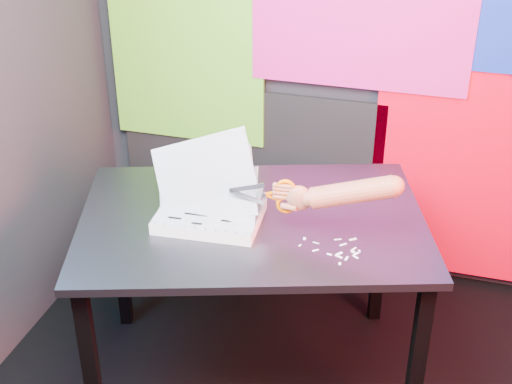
% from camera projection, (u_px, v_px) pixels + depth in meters
% --- Properties ---
extents(room, '(3.01, 3.01, 2.71)m').
position_uv_depth(room, '(374.00, 150.00, 1.68)').
color(room, black).
rests_on(room, ground).
extents(backdrop, '(2.88, 0.05, 2.08)m').
position_uv_depth(backdrop, '(428.00, 92.00, 3.08)').
color(backdrop, '#F5001F').
rests_on(backdrop, ground).
extents(work_table, '(1.43, 1.17, 0.75)m').
position_uv_depth(work_table, '(252.00, 238.00, 2.61)').
color(work_table, black).
rests_on(work_table, ground).
extents(printout_stack, '(0.43, 0.29, 0.35)m').
position_uv_depth(printout_stack, '(209.00, 213.00, 2.53)').
color(printout_stack, white).
rests_on(printout_stack, work_table).
extents(scissors, '(0.23, 0.02, 0.13)m').
position_uv_depth(scissors, '(281.00, 196.00, 2.42)').
color(scissors, '#B1B4BA').
rests_on(scissors, printout_stack).
extents(hand_forearm, '(0.42, 0.09, 0.17)m').
position_uv_depth(hand_forearm, '(343.00, 193.00, 2.36)').
color(hand_forearm, '#B26841').
rests_on(hand_forearm, work_table).
extents(paper_clippings, '(0.21, 0.18, 0.00)m').
position_uv_depth(paper_clippings, '(340.00, 250.00, 2.38)').
color(paper_clippings, white).
rests_on(paper_clippings, work_table).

